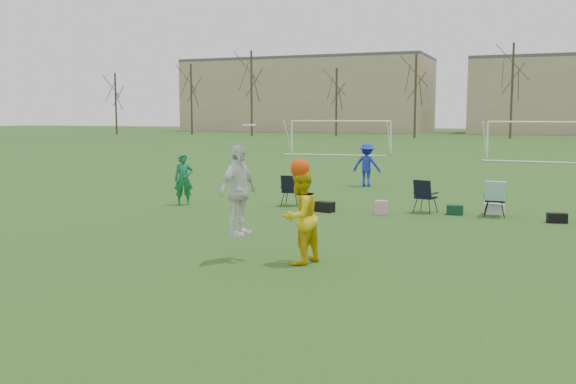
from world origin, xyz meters
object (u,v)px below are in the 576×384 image
at_px(goal_left, 340,128).
at_px(fielder_blue, 367,165).
at_px(goal_mid, 549,130).
at_px(fielder_green_near, 184,179).
at_px(center_contest, 274,205).

bearing_deg(goal_left, fielder_blue, -75.18).
height_order(fielder_blue, goal_mid, goal_mid).
xyz_separation_m(fielder_blue, goal_left, (-7.18, 19.91, 1.06)).
bearing_deg(goal_left, goal_mid, -13.13).
relative_size(fielder_green_near, fielder_blue, 0.94).
bearing_deg(fielder_blue, fielder_green_near, 60.96).
distance_m(fielder_green_near, center_contest, 8.52).
distance_m(center_contest, goal_left, 34.69).
height_order(fielder_green_near, fielder_blue, fielder_blue).
xyz_separation_m(fielder_green_near, goal_left, (-3.17, 27.22, 1.11)).
xyz_separation_m(fielder_green_near, center_contest, (5.74, -6.29, 0.31)).
height_order(fielder_green_near, goal_left, goal_left).
bearing_deg(goal_mid, center_contest, -95.18).
relative_size(center_contest, goal_left, 0.36).
bearing_deg(goal_left, fielder_green_near, -88.35).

